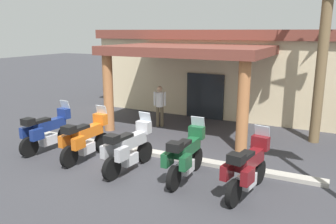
# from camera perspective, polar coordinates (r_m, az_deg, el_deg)

# --- Properties ---
(ground_plane) EXTENTS (80.00, 80.00, 0.00)m
(ground_plane) POSITION_cam_1_polar(r_m,az_deg,el_deg) (11.06, -5.21, -8.04)
(ground_plane) COLOR #38383D
(motel_building) EXTENTS (12.37, 11.43, 4.06)m
(motel_building) POSITION_cam_1_polar(r_m,az_deg,el_deg) (19.09, 9.96, 7.31)
(motel_building) COLOR beige
(motel_building) RESTS_ON ground_plane
(motorcycle_blue) EXTENTS (0.74, 2.21, 1.61)m
(motorcycle_blue) POSITION_cam_1_polar(r_m,az_deg,el_deg) (12.44, -19.45, -2.94)
(motorcycle_blue) COLOR black
(motorcycle_blue) RESTS_ON ground_plane
(motorcycle_orange) EXTENTS (0.71, 2.21, 1.61)m
(motorcycle_orange) POSITION_cam_1_polar(r_m,az_deg,el_deg) (11.22, -13.57, -4.27)
(motorcycle_orange) COLOR black
(motorcycle_orange) RESTS_ON ground_plane
(motorcycle_silver) EXTENTS (0.74, 2.21, 1.61)m
(motorcycle_silver) POSITION_cam_1_polar(r_m,az_deg,el_deg) (10.09, -6.62, -5.98)
(motorcycle_silver) COLOR black
(motorcycle_silver) RESTS_ON ground_plane
(motorcycle_green) EXTENTS (0.70, 2.21, 1.61)m
(motorcycle_green) POSITION_cam_1_polar(r_m,az_deg,el_deg) (9.47, 2.94, -7.22)
(motorcycle_green) COLOR black
(motorcycle_green) RESTS_ON ground_plane
(motorcycle_maroon) EXTENTS (0.85, 2.20, 1.61)m
(motorcycle_maroon) POSITION_cam_1_polar(r_m,az_deg,el_deg) (8.85, 13.04, -9.09)
(motorcycle_maroon) COLOR black
(motorcycle_maroon) RESTS_ON ground_plane
(pedestrian) EXTENTS (0.50, 0.32, 1.75)m
(pedestrian) POSITION_cam_1_polar(r_m,az_deg,el_deg) (14.60, -1.38, 1.48)
(pedestrian) COLOR brown
(pedestrian) RESTS_ON ground_plane
(palm_tree_near_portico) EXTENTS (2.14, 2.22, 6.75)m
(palm_tree_near_portico) POSITION_cam_1_polar(r_m,az_deg,el_deg) (13.34, 24.82, 14.93)
(palm_tree_near_portico) COLOR brown
(palm_tree_near_portico) RESTS_ON ground_plane
(curb_strip) EXTENTS (10.67, 0.36, 0.12)m
(curb_strip) POSITION_cam_1_polar(r_m,az_deg,el_deg) (11.51, -2.43, -6.79)
(curb_strip) COLOR #ADA89E
(curb_strip) RESTS_ON ground_plane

